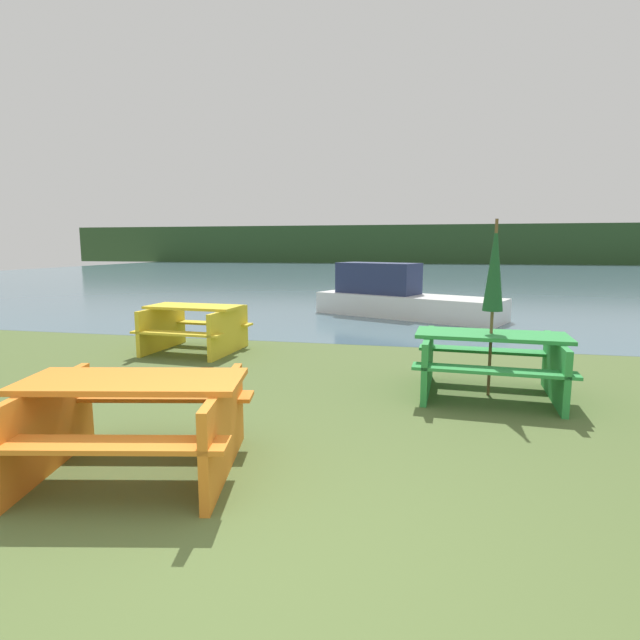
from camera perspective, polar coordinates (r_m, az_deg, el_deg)
name	(u,v)px	position (r m, az deg, el deg)	size (l,w,h in m)	color
ground_plane	(236,587)	(3.00, -9.56, -27.86)	(60.00, 60.00, 0.00)	#516633
water	(414,273)	(33.89, 10.66, 5.27)	(60.00, 50.00, 0.00)	slate
far_treeline	(420,244)	(53.83, 11.34, 8.49)	(80.00, 1.60, 4.00)	#284723
picnic_table_orange	(135,416)	(4.23, -20.41, -10.21)	(1.92, 1.69, 0.76)	orange
picnic_table_green	(490,358)	(6.29, 18.84, -4.12)	(1.80, 1.47, 0.75)	green
picnic_table_yellow	(195,325)	(8.69, -14.14, -0.53)	(1.63, 1.47, 0.79)	yellow
umbrella_darkgreen	(494,267)	(6.15, 19.32, 5.70)	(0.23, 0.23, 2.09)	brown
boat	(398,297)	(12.89, 8.92, 2.58)	(4.87, 3.14, 1.35)	silver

